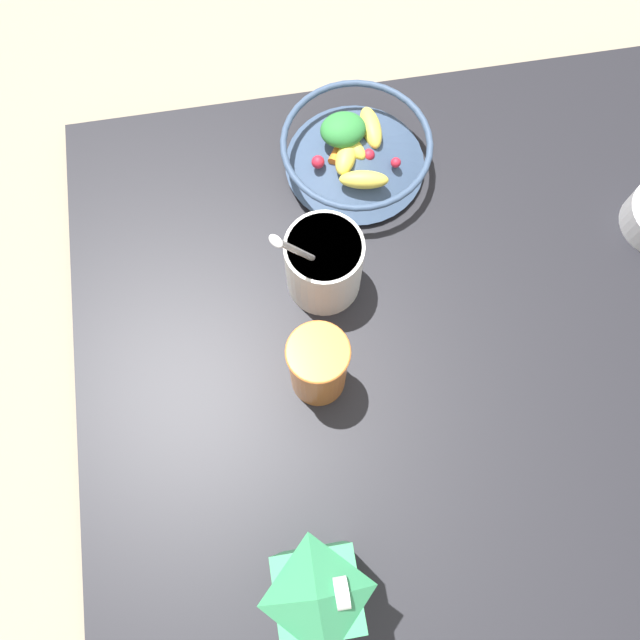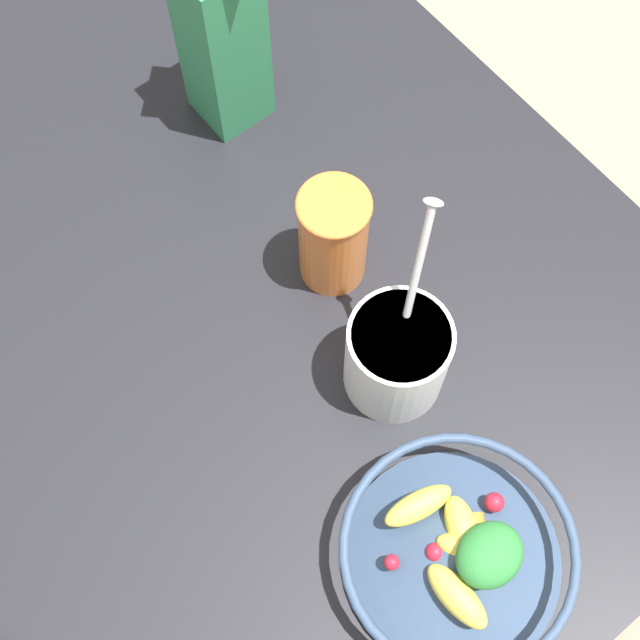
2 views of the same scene
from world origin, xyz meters
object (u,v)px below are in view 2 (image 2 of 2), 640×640
(fruit_bowl, at_px, (457,554))
(yogurt_tub, at_px, (397,354))
(drinking_cup, at_px, (333,236))
(milk_carton, at_px, (220,27))

(fruit_bowl, relative_size, yogurt_tub, 0.91)
(fruit_bowl, distance_m, drinking_cup, 0.35)
(fruit_bowl, relative_size, milk_carton, 0.81)
(milk_carton, distance_m, yogurt_tub, 0.41)
(yogurt_tub, relative_size, drinking_cup, 1.76)
(fruit_bowl, distance_m, milk_carton, 0.61)
(yogurt_tub, height_order, drinking_cup, yogurt_tub)
(fruit_bowl, xyz_separation_m, yogurt_tub, (-0.19, 0.08, 0.03))
(fruit_bowl, height_order, yogurt_tub, yogurt_tub)
(yogurt_tub, bearing_deg, milk_carton, 169.49)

